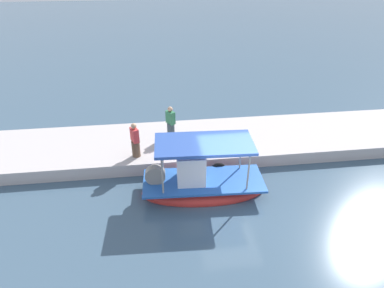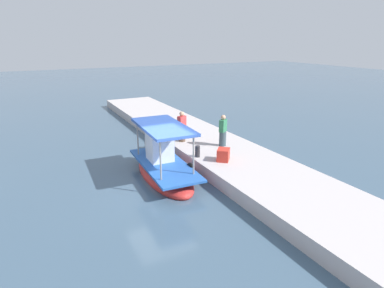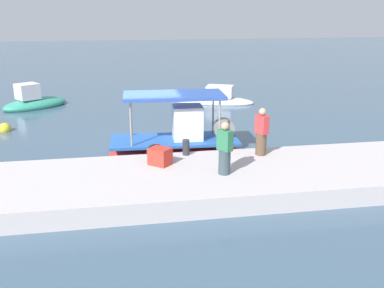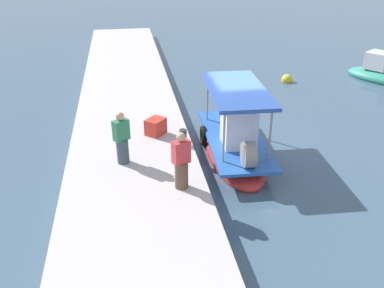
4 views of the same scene
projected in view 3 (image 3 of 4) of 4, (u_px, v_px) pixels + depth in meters
The scene contains 10 objects.
ground_plane at pixel (146, 151), 17.40m from camera, with size 120.00×120.00×0.00m, color #3F586E.
dock_quay at pixel (155, 184), 13.42m from camera, with size 36.00×4.00×0.61m, color beige.
main_fishing_boat at pixel (177, 144), 16.81m from camera, with size 5.13×2.08×2.75m.
fisherman_near_bollard at pixel (261, 134), 14.91m from camera, with size 0.48×0.53×1.65m.
fisherman_by_crate at pixel (225, 151), 13.19m from camera, with size 0.50×0.53×1.64m.
mooring_bollard at pixel (186, 147), 15.03m from camera, with size 0.24×0.24×0.54m, color #2D2D33.
cargo_crate at pixel (160, 156), 14.11m from camera, with size 0.65×0.52×0.56m, color red.
marker_buoy at pixel (5, 129), 20.14m from camera, with size 0.56×0.56×0.56m.
moored_boat_near at pixel (34, 103), 24.82m from camera, with size 4.04×3.52×1.64m.
moored_boat_mid at pixel (213, 100), 26.21m from camera, with size 5.41×3.62×1.26m.
Camera 3 is at (-0.99, -16.58, 5.52)m, focal length 40.91 mm.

